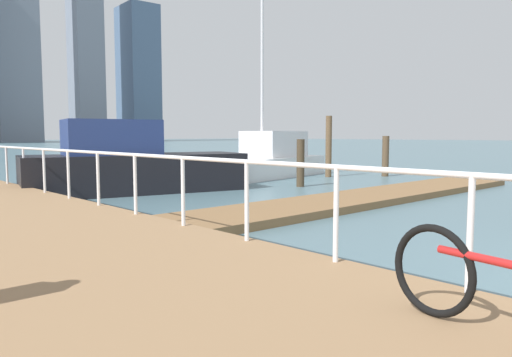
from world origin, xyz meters
TOP-DOWN VIEW (x-y plane):
  - ground_plane at (0.00, 20.00)m, footprint 300.00×300.00m
  - floating_dock at (3.70, 7.19)m, footprint 14.40×2.00m
  - boardwalk_railing at (-3.15, 6.56)m, footprint 0.06×24.99m
  - dock_piling_0 at (11.02, 11.15)m, footprint 0.29×0.29m
  - dock_piling_1 at (5.17, 10.84)m, footprint 0.27×0.27m
  - dock_piling_2 at (8.97, 12.63)m, footprint 0.26×0.26m
  - moored_boat_0 at (0.08, 13.33)m, footprint 7.04×3.70m
  - moored_boat_2 at (6.91, 14.35)m, footprint 7.28×3.44m
  - bicycle_at_railing at (-3.98, 0.87)m, footprint 0.34×1.76m
  - skyline_tower_5 at (51.54, 131.66)m, footprint 8.13×7.20m
  - skyline_tower_6 at (68.09, 132.55)m, footprint 10.08×13.34m

SIDE VIEW (x-z plane):
  - ground_plane at x=0.00m, z-range 0.00..0.00m
  - floating_dock at x=3.70m, z-range 0.00..0.18m
  - moored_boat_2 at x=6.91m, z-range -3.62..5.09m
  - bicycle_at_railing at x=-3.98m, z-range 0.30..1.24m
  - dock_piling_1 at x=5.17m, z-range 0.00..1.64m
  - moored_boat_0 at x=0.08m, z-range -0.28..1.97m
  - dock_piling_0 at x=11.02m, z-range 0.00..1.74m
  - boardwalk_railing at x=-3.15m, z-range 0.68..1.76m
  - dock_piling_2 at x=8.97m, z-range 0.00..2.59m
  - skyline_tower_6 at x=68.09m, z-range 0.00..39.94m
  - skyline_tower_5 at x=51.54m, z-range 0.00..63.01m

